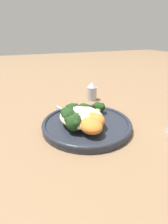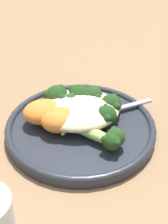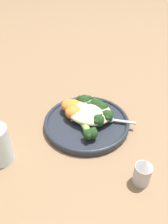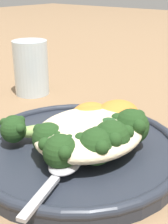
{
  "view_description": "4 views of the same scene",
  "coord_description": "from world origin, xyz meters",
  "px_view_note": "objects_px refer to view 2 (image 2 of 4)",
  "views": [
    {
      "loc": [
        -0.41,
        0.17,
        0.25
      ],
      "look_at": [
        -0.02,
        0.0,
        0.05
      ],
      "focal_mm": 28.0,
      "sensor_mm": 36.0,
      "label": 1
    },
    {
      "loc": [
        -0.05,
        -0.5,
        0.41
      ],
      "look_at": [
        -0.0,
        -0.01,
        0.05
      ],
      "focal_mm": 60.0,
      "sensor_mm": 36.0,
      "label": 2
    },
    {
      "loc": [
        0.23,
        -0.44,
        0.44
      ],
      "look_at": [
        -0.01,
        -0.02,
        0.06
      ],
      "focal_mm": 35.0,
      "sensor_mm": 36.0,
      "label": 3
    },
    {
      "loc": [
        0.25,
        0.21,
        0.2
      ],
      "look_at": [
        -0.02,
        -0.01,
        0.06
      ],
      "focal_mm": 50.0,
      "sensor_mm": 36.0,
      "label": 4
    }
  ],
  "objects_px": {
    "broccoli_stalk_5": "(78,100)",
    "plate": "(81,129)",
    "broccoli_stalk_2": "(100,118)",
    "kale_tuft": "(77,101)",
    "sweet_potato_chunk_2": "(57,121)",
    "sweet_potato_chunk_0": "(63,118)",
    "broccoli_stalk_6": "(58,100)",
    "broccoli_stalk_0": "(99,136)",
    "sweet_potato_chunk_1": "(43,112)",
    "broccoli_stalk_3": "(100,110)",
    "spoon": "(113,109)",
    "broccoli_stalk_4": "(90,100)",
    "quinoa_mound": "(79,109)",
    "broccoli_stalk_1": "(102,134)"
  },
  "relations": [
    {
      "from": "plate",
      "to": "quinoa_mound",
      "type": "xyz_separation_m",
      "value": [
        -0.0,
        0.02,
        0.03
      ]
    },
    {
      "from": "broccoli_stalk_1",
      "to": "sweet_potato_chunk_0",
      "type": "xyz_separation_m",
      "value": [
        -0.06,
        0.04,
        0.0
      ]
    },
    {
      "from": "broccoli_stalk_6",
      "to": "broccoli_stalk_2",
      "type": "bearing_deg",
      "value": -142.68
    },
    {
      "from": "sweet_potato_chunk_0",
      "to": "broccoli_stalk_2",
      "type": "bearing_deg",
      "value": -4.13
    },
    {
      "from": "plate",
      "to": "sweet_potato_chunk_2",
      "type": "relative_size",
      "value": 4.74
    },
    {
      "from": "sweet_potato_chunk_2",
      "to": "plate",
      "type": "bearing_deg",
      "value": 16.74
    },
    {
      "from": "broccoli_stalk_5",
      "to": "plate",
      "type": "bearing_deg",
      "value": -157.42
    },
    {
      "from": "quinoa_mound",
      "to": "sweet_potato_chunk_0",
      "type": "xyz_separation_m",
      "value": [
        -0.03,
        -0.02,
        -0.0
      ]
    },
    {
      "from": "broccoli_stalk_6",
      "to": "sweet_potato_chunk_2",
      "type": "bearing_deg",
      "value": 161.77
    },
    {
      "from": "quinoa_mound",
      "to": "broccoli_stalk_5",
      "type": "distance_m",
      "value": 0.03
    },
    {
      "from": "broccoli_stalk_4",
      "to": "sweet_potato_chunk_1",
      "type": "height_order",
      "value": "broccoli_stalk_4"
    },
    {
      "from": "broccoli_stalk_3",
      "to": "broccoli_stalk_4",
      "type": "distance_m",
      "value": 0.03
    },
    {
      "from": "broccoli_stalk_0",
      "to": "broccoli_stalk_5",
      "type": "distance_m",
      "value": 0.1
    },
    {
      "from": "broccoli_stalk_0",
      "to": "broccoli_stalk_4",
      "type": "xyz_separation_m",
      "value": [
        -0.0,
        0.09,
        0.01
      ]
    },
    {
      "from": "broccoli_stalk_6",
      "to": "sweet_potato_chunk_2",
      "type": "height_order",
      "value": "broccoli_stalk_6"
    },
    {
      "from": "broccoli_stalk_0",
      "to": "sweet_potato_chunk_2",
      "type": "relative_size",
      "value": 1.76
    },
    {
      "from": "spoon",
      "to": "broccoli_stalk_2",
      "type": "bearing_deg",
      "value": -145.49
    },
    {
      "from": "broccoli_stalk_5",
      "to": "broccoli_stalk_6",
      "type": "bearing_deg",
      "value": 107.31
    },
    {
      "from": "quinoa_mound",
      "to": "broccoli_stalk_1",
      "type": "distance_m",
      "value": 0.07
    },
    {
      "from": "broccoli_stalk_1",
      "to": "kale_tuft",
      "type": "relative_size",
      "value": 1.8
    },
    {
      "from": "quinoa_mound",
      "to": "sweet_potato_chunk_0",
      "type": "relative_size",
      "value": 2.11
    },
    {
      "from": "plate",
      "to": "broccoli_stalk_1",
      "type": "height_order",
      "value": "broccoli_stalk_1"
    },
    {
      "from": "plate",
      "to": "broccoli_stalk_1",
      "type": "relative_size",
      "value": 2.64
    },
    {
      "from": "broccoli_stalk_6",
      "to": "sweet_potato_chunk_0",
      "type": "distance_m",
      "value": 0.05
    },
    {
      "from": "broccoli_stalk_5",
      "to": "kale_tuft",
      "type": "relative_size",
      "value": 2.1
    },
    {
      "from": "plate",
      "to": "spoon",
      "type": "height_order",
      "value": "spoon"
    },
    {
      "from": "broccoli_stalk_2",
      "to": "broccoli_stalk_6",
      "type": "distance_m",
      "value": 0.09
    },
    {
      "from": "broccoli_stalk_2",
      "to": "sweet_potato_chunk_1",
      "type": "bearing_deg",
      "value": 164.28
    },
    {
      "from": "plate",
      "to": "broccoli_stalk_2",
      "type": "height_order",
      "value": "broccoli_stalk_2"
    },
    {
      "from": "plate",
      "to": "sweet_potato_chunk_2",
      "type": "distance_m",
      "value": 0.05
    },
    {
      "from": "quinoa_mound",
      "to": "broccoli_stalk_3",
      "type": "bearing_deg",
      "value": -3.36
    },
    {
      "from": "quinoa_mound",
      "to": "broccoli_stalk_4",
      "type": "height_order",
      "value": "broccoli_stalk_4"
    },
    {
      "from": "sweet_potato_chunk_1",
      "to": "sweet_potato_chunk_2",
      "type": "bearing_deg",
      "value": -51.73
    },
    {
      "from": "quinoa_mound",
      "to": "sweet_potato_chunk_1",
      "type": "bearing_deg",
      "value": -178.66
    },
    {
      "from": "broccoli_stalk_1",
      "to": "sweet_potato_chunk_2",
      "type": "xyz_separation_m",
      "value": [
        -0.07,
        0.03,
        0.0
      ]
    },
    {
      "from": "broccoli_stalk_6",
      "to": "spoon",
      "type": "relative_size",
      "value": 0.85
    },
    {
      "from": "broccoli_stalk_2",
      "to": "plate",
      "type": "bearing_deg",
      "value": 165.91
    },
    {
      "from": "broccoli_stalk_3",
      "to": "spoon",
      "type": "xyz_separation_m",
      "value": [
        0.03,
        0.02,
        -0.01
      ]
    },
    {
      "from": "broccoli_stalk_4",
      "to": "kale_tuft",
      "type": "bearing_deg",
      "value": 124.57
    },
    {
      "from": "plate",
      "to": "broccoli_stalk_2",
      "type": "bearing_deg",
      "value": -12.22
    },
    {
      "from": "broccoli_stalk_2",
      "to": "kale_tuft",
      "type": "distance_m",
      "value": 0.06
    },
    {
      "from": "sweet_potato_chunk_0",
      "to": "broccoli_stalk_4",
      "type": "bearing_deg",
      "value": 41.52
    },
    {
      "from": "broccoli_stalk_4",
      "to": "spoon",
      "type": "bearing_deg",
      "value": -64.82
    },
    {
      "from": "quinoa_mound",
      "to": "kale_tuft",
      "type": "bearing_deg",
      "value": 92.12
    },
    {
      "from": "sweet_potato_chunk_0",
      "to": "sweet_potato_chunk_1",
      "type": "relative_size",
      "value": 0.96
    },
    {
      "from": "sweet_potato_chunk_1",
      "to": "spoon",
      "type": "xyz_separation_m",
      "value": [
        0.12,
        0.01,
        -0.01
      ]
    },
    {
      "from": "plate",
      "to": "broccoli_stalk_0",
      "type": "distance_m",
      "value": 0.06
    },
    {
      "from": "broccoli_stalk_2",
      "to": "sweet_potato_chunk_2",
      "type": "height_order",
      "value": "broccoli_stalk_2"
    },
    {
      "from": "broccoli_stalk_5",
      "to": "broccoli_stalk_3",
      "type": "bearing_deg",
      "value": -106.08
    },
    {
      "from": "quinoa_mound",
      "to": "sweet_potato_chunk_2",
      "type": "bearing_deg",
      "value": -142.37
    }
  ]
}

